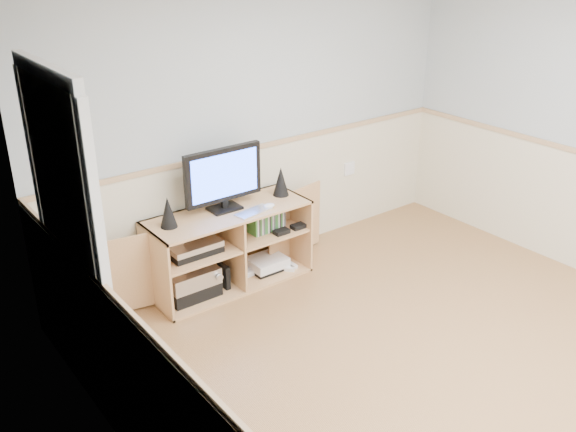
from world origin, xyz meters
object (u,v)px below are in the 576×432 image
at_px(media_cabinet, 226,245).
at_px(monitor, 223,177).
at_px(game_consoles, 265,264).
at_px(keyboard, 254,212).

distance_m(media_cabinet, monitor, 0.59).
bearing_deg(monitor, media_cabinet, 90.00).
relative_size(media_cabinet, game_consoles, 4.67).
bearing_deg(media_cabinet, keyboard, -52.99).
bearing_deg(keyboard, media_cabinet, 117.54).
bearing_deg(media_cabinet, monitor, -90.00).
height_order(monitor, keyboard, monitor).
distance_m(monitor, keyboard, 0.36).
distance_m(keyboard, game_consoles, 0.63).
bearing_deg(keyboard, game_consoles, 23.72).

